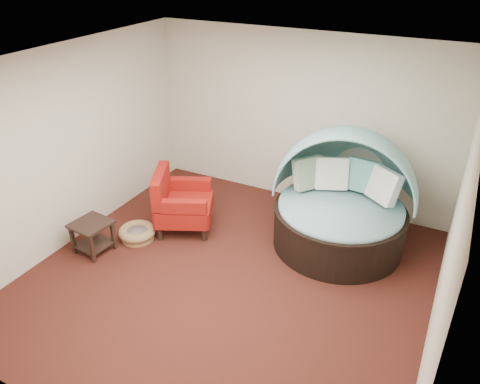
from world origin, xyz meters
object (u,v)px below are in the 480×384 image
at_px(pet_basket, 137,233).
at_px(red_armchair, 180,203).
at_px(side_table, 92,233).
at_px(canopy_daybed, 343,194).

height_order(pet_basket, red_armchair, red_armchair).
xyz_separation_m(red_armchair, side_table, (-0.77, -1.08, -0.14)).
bearing_deg(side_table, pet_basket, 56.36).
xyz_separation_m(pet_basket, side_table, (-0.35, -0.53, 0.21)).
bearing_deg(side_table, red_armchair, 54.43).
relative_size(canopy_daybed, pet_basket, 3.86).
relative_size(pet_basket, red_armchair, 0.51).
distance_m(canopy_daybed, pet_basket, 3.07).
bearing_deg(red_armchair, canopy_daybed, -6.50).
height_order(pet_basket, side_table, side_table).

